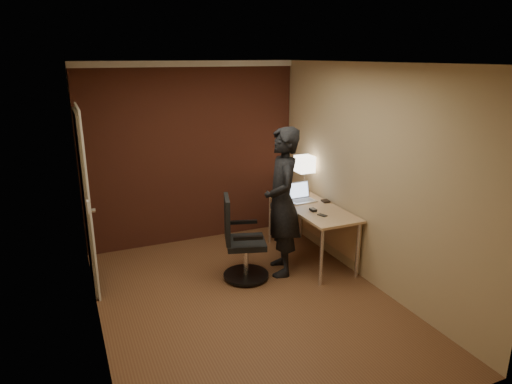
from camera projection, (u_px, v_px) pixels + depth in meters
room at (180, 153)px, 5.81m from camera, size 4.00×4.00×4.00m
desk at (316, 214)px, 5.87m from camera, size 0.60×1.50×0.73m
desk_lamp at (305, 165)px, 6.17m from camera, size 0.22×0.22×0.54m
laptop at (300, 196)px, 6.00m from camera, size 0.34×0.27×0.23m
mouse at (313, 210)px, 5.60m from camera, size 0.06×0.10×0.03m
phone at (322, 215)px, 5.44m from camera, size 0.09×0.13×0.01m
wallet at (326, 201)px, 5.95m from camera, size 0.10×0.12×0.02m
office_chair at (240, 244)px, 5.35m from camera, size 0.56×0.63×1.00m
person at (282, 202)px, 5.40m from camera, size 0.60×0.75×1.79m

